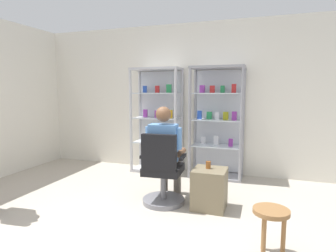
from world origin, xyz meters
TOP-DOWN VIEW (x-y plane):
  - back_wall at (0.00, 3.00)m, footprint 6.00×0.10m
  - display_cabinet_left at (-0.55, 2.76)m, footprint 0.90×0.45m
  - display_cabinet_right at (0.55, 2.76)m, footprint 0.90×0.45m
  - office_chair at (0.08, 1.27)m, footprint 0.58×0.56m
  - seated_shopkeeper at (0.07, 1.44)m, footprint 0.51×0.59m
  - storage_crate at (0.69, 1.36)m, footprint 0.41×0.42m
  - tea_glass at (0.66, 1.39)m, footprint 0.06×0.06m
  - wooden_stool at (1.40, 0.49)m, footprint 0.32×0.32m

SIDE VIEW (x-z plane):
  - storage_crate at x=0.69m, z-range 0.00..0.51m
  - wooden_stool at x=1.40m, z-range 0.13..0.57m
  - office_chair at x=0.08m, z-range -0.09..0.87m
  - tea_glass at x=0.66m, z-range 0.51..0.60m
  - seated_shopkeeper at x=0.07m, z-range 0.07..1.36m
  - display_cabinet_left at x=-0.55m, z-range 0.01..1.91m
  - display_cabinet_right at x=0.55m, z-range 0.02..1.92m
  - back_wall at x=0.00m, z-range 0.00..2.70m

